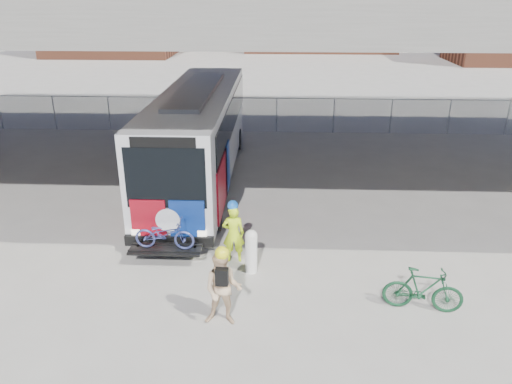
# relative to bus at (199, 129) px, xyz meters

# --- Properties ---
(ground) EXTENTS (160.00, 160.00, 0.00)m
(ground) POSITION_rel_bus_xyz_m (2.00, -4.64, -2.11)
(ground) COLOR #9E9991
(ground) RESTS_ON ground
(bus) EXTENTS (2.67, 12.90, 3.69)m
(bus) POSITION_rel_bus_xyz_m (0.00, 0.00, 0.00)
(bus) COLOR silver
(bus) RESTS_ON ground
(overpass) EXTENTS (40.00, 16.00, 7.95)m
(overpass) POSITION_rel_bus_xyz_m (2.00, -0.64, 4.44)
(overpass) COLOR #605E59
(overpass) RESTS_ON ground
(chainlink_fence) EXTENTS (30.00, 0.06, 30.00)m
(chainlink_fence) POSITION_rel_bus_xyz_m (2.00, 7.36, -0.69)
(chainlink_fence) COLOR gray
(chainlink_fence) RESTS_ON ground
(brick_buildings) EXTENTS (54.00, 22.00, 12.00)m
(brick_buildings) POSITION_rel_bus_xyz_m (3.23, 43.58, 3.31)
(brick_buildings) COLOR brown
(brick_buildings) RESTS_ON ground
(bollard) EXTENTS (0.33, 0.33, 1.25)m
(bollard) POSITION_rel_bus_xyz_m (2.40, -6.91, -1.44)
(bollard) COLOR white
(bollard) RESTS_ON ground
(cyclist_hivis) EXTENTS (0.64, 0.45, 1.84)m
(cyclist_hivis) POSITION_rel_bus_xyz_m (1.87, -6.33, -1.22)
(cyclist_hivis) COLOR #C2EB18
(cyclist_hivis) RESTS_ON ground
(cyclist_tan) EXTENTS (0.91, 0.73, 1.98)m
(cyclist_tan) POSITION_rel_bus_xyz_m (1.88, -9.18, -1.18)
(cyclist_tan) COLOR #D9B48B
(cyclist_tan) RESTS_ON ground
(bike_parked) EXTENTS (1.92, 0.82, 1.12)m
(bike_parked) POSITION_rel_bus_xyz_m (6.54, -8.47, -1.55)
(bike_parked) COLOR #164528
(bike_parked) RESTS_ON ground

